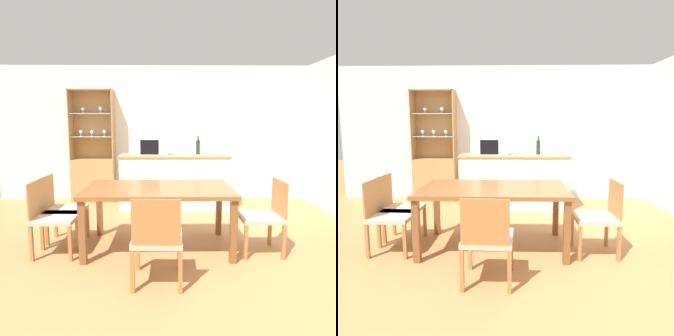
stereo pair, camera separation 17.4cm
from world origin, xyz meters
The scene contains 11 objects.
ground_plane centered at (0.00, 0.00, 0.00)m, with size 18.00×18.00×0.00m, color #B27A47.
wall_back centered at (0.00, 2.63, 1.27)m, with size 6.80×0.06×2.55m.
kitchen_counter centered at (0.00, 1.92, 0.47)m, with size 1.87×0.59×0.94m.
display_cabinet centered at (-1.52, 2.44, 0.59)m, with size 0.81×0.35×2.09m.
dining_table centered at (-0.25, 0.18, 0.65)m, with size 1.69×0.96×0.73m.
dining_chair_side_left_far centered at (-1.43, 0.33, 0.43)m, with size 0.47×0.47×0.84m.
dining_chair_head_near centered at (-0.25, -0.64, 0.43)m, with size 0.47×0.47×0.84m.
dining_chair_side_right_near centered at (0.94, 0.04, 0.43)m, with size 0.46×0.46×0.84m.
dining_chair_side_left_near centered at (-1.43, 0.04, 0.43)m, with size 0.46×0.46×0.84m.
microwave centered at (-0.36, 1.93, 1.08)m, with size 0.48×0.35×0.28m.
wine_bottle centered at (0.41, 1.97, 1.07)m, with size 0.07×0.07×0.32m.
Camera 1 is at (-0.19, -3.22, 1.44)m, focal length 32.00 mm.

